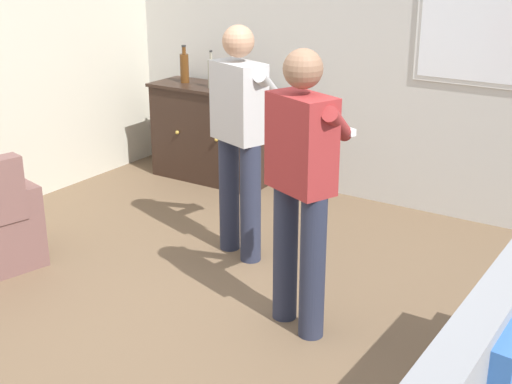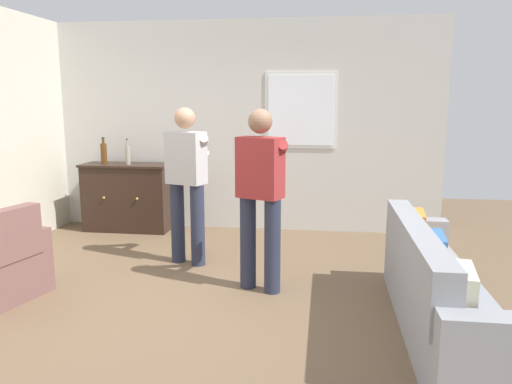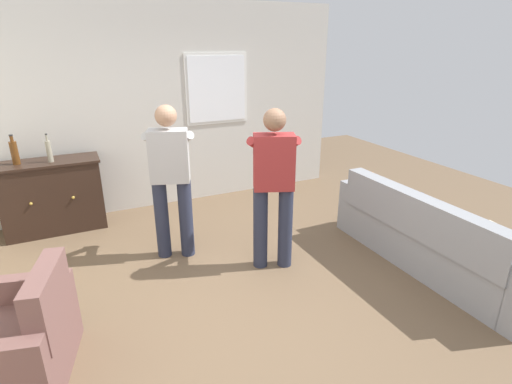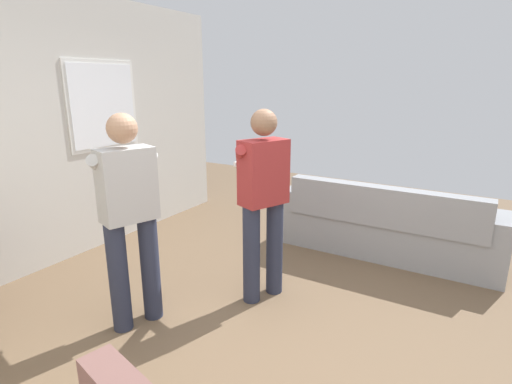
{
  "view_description": "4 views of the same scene",
  "coord_description": "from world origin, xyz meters",
  "px_view_note": "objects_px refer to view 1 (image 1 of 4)",
  "views": [
    {
      "loc": [
        2.36,
        -2.97,
        2.26
      ],
      "look_at": [
        0.31,
        0.17,
        0.89
      ],
      "focal_mm": 50.0,
      "sensor_mm": 36.0,
      "label": 1
    },
    {
      "loc": [
        1.06,
        -4.06,
        1.75
      ],
      "look_at": [
        0.46,
        0.33,
        0.94
      ],
      "focal_mm": 35.0,
      "sensor_mm": 36.0,
      "label": 2
    },
    {
      "loc": [
        -1.28,
        -2.96,
        2.26
      ],
      "look_at": [
        0.22,
        0.19,
        0.94
      ],
      "focal_mm": 28.0,
      "sensor_mm": 36.0,
      "label": 3
    },
    {
      "loc": [
        -2.35,
        -1.25,
        1.9
      ],
      "look_at": [
        0.23,
        0.28,
        1.06
      ],
      "focal_mm": 28.0,
      "sensor_mm": 36.0,
      "label": 4
    }
  ],
  "objects_px": {
    "bottle_wine_green": "(184,67)",
    "person_standing_left": "(240,132)",
    "sideboard_cabinet": "(212,133)",
    "person_standing_right": "(302,180)",
    "bottle_liquor_amber": "(211,73)"
  },
  "relations": [
    {
      "from": "bottle_wine_green",
      "to": "person_standing_left",
      "type": "distance_m",
      "value": 1.98
    },
    {
      "from": "bottle_liquor_amber",
      "to": "person_standing_right",
      "type": "relative_size",
      "value": 0.2
    },
    {
      "from": "bottle_wine_green",
      "to": "person_standing_left",
      "type": "bearing_deg",
      "value": -40.17
    },
    {
      "from": "person_standing_right",
      "to": "sideboard_cabinet",
      "type": "bearing_deg",
      "value": 137.08
    },
    {
      "from": "bottle_wine_green",
      "to": "person_standing_right",
      "type": "bearing_deg",
      "value": -39.1
    },
    {
      "from": "bottle_liquor_amber",
      "to": "person_standing_left",
      "type": "relative_size",
      "value": 0.2
    },
    {
      "from": "sideboard_cabinet",
      "to": "person_standing_right",
      "type": "height_order",
      "value": "person_standing_right"
    },
    {
      "from": "person_standing_left",
      "to": "person_standing_right",
      "type": "height_order",
      "value": "same"
    },
    {
      "from": "person_standing_left",
      "to": "bottle_wine_green",
      "type": "bearing_deg",
      "value": 139.83
    },
    {
      "from": "person_standing_left",
      "to": "person_standing_right",
      "type": "xyz_separation_m",
      "value": [
        0.88,
        -0.66,
        0.0
      ]
    },
    {
      "from": "sideboard_cabinet",
      "to": "bottle_liquor_amber",
      "type": "relative_size",
      "value": 3.45
    },
    {
      "from": "bottle_liquor_amber",
      "to": "person_standing_right",
      "type": "height_order",
      "value": "person_standing_right"
    },
    {
      "from": "sideboard_cabinet",
      "to": "bottle_wine_green",
      "type": "bearing_deg",
      "value": 178.95
    },
    {
      "from": "person_standing_left",
      "to": "sideboard_cabinet",
      "type": "bearing_deg",
      "value": 133.47
    },
    {
      "from": "bottle_wine_green",
      "to": "person_standing_right",
      "type": "distance_m",
      "value": 3.08
    }
  ]
}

